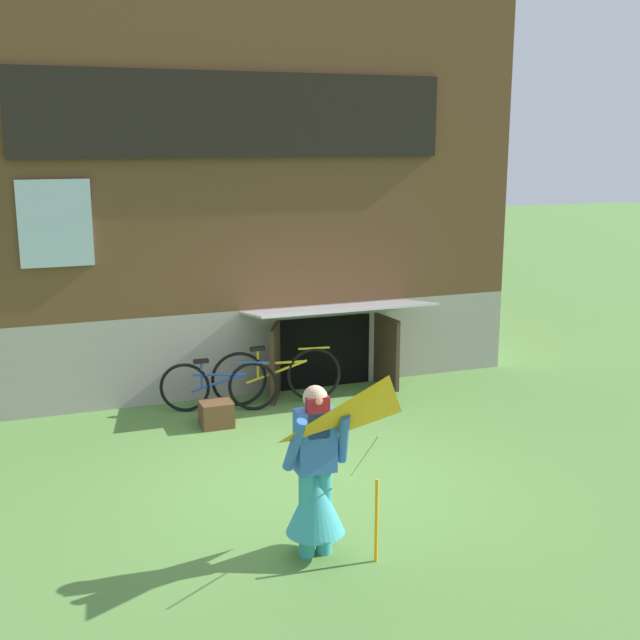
% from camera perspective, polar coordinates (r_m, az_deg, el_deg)
% --- Properties ---
extents(ground_plane, '(60.00, 60.00, 0.00)m').
position_cam_1_polar(ground_plane, '(9.04, -0.32, -10.76)').
color(ground_plane, '#56843D').
extents(log_house, '(8.44, 6.66, 5.59)m').
position_cam_1_polar(log_house, '(13.88, -8.66, 9.23)').
color(log_house, '#9E998E').
rests_on(log_house, ground_plane).
extents(person, '(0.61, 0.52, 1.55)m').
position_cam_1_polar(person, '(7.18, -0.32, -11.52)').
color(person, teal).
rests_on(person, ground_plane).
extents(kite, '(1.10, 1.03, 1.66)m').
position_cam_1_polar(kite, '(6.63, 4.80, -7.53)').
color(kite, orange).
rests_on(kite, ground_plane).
extents(bicycle_yellow, '(1.79, 0.30, 0.82)m').
position_cam_1_polar(bicycle_yellow, '(11.22, -3.06, -3.92)').
color(bicycle_yellow, black).
rests_on(bicycle_yellow, ground_plane).
extents(bicycle_blue, '(1.53, 0.50, 0.72)m').
position_cam_1_polar(bicycle_blue, '(10.99, -7.11, -4.60)').
color(bicycle_blue, black).
rests_on(bicycle_blue, ground_plane).
extents(wooden_crate, '(0.40, 0.34, 0.32)m').
position_cam_1_polar(wooden_crate, '(10.48, -7.27, -6.56)').
color(wooden_crate, brown).
rests_on(wooden_crate, ground_plane).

